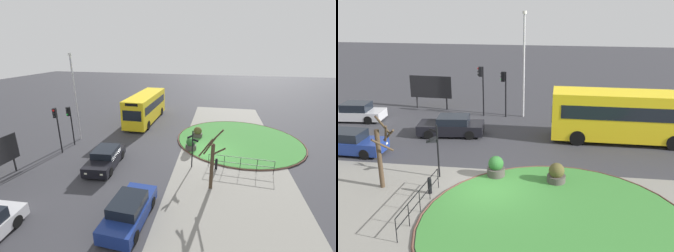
# 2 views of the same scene
# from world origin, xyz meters

# --- Properties ---
(ground) EXTENTS (120.00, 120.00, 0.00)m
(ground) POSITION_xyz_m (0.00, 0.00, 0.00)
(ground) COLOR #333338
(sidewalk_paving) EXTENTS (32.00, 8.35, 0.02)m
(sidewalk_paving) POSITION_xyz_m (0.00, -1.82, 0.01)
(sidewalk_paving) COLOR gray
(sidewalk_paving) RESTS_ON ground
(grass_island) EXTENTS (11.59, 11.59, 0.10)m
(grass_island) POSITION_xyz_m (3.34, -2.77, 0.05)
(grass_island) COLOR #387A33
(grass_island) RESTS_ON ground
(grass_kerb_ring) EXTENTS (11.90, 11.90, 0.11)m
(grass_kerb_ring) POSITION_xyz_m (3.34, -2.77, 0.06)
(grass_kerb_ring) COLOR brown
(grass_kerb_ring) RESTS_ON ground
(signpost_directional) EXTENTS (0.60, 0.78, 2.96)m
(signpost_directional) POSITION_xyz_m (-2.97, 1.07, 1.70)
(signpost_directional) COLOR black
(signpost_directional) RESTS_ON ground
(bollard_foreground) EXTENTS (0.19, 0.19, 0.89)m
(bollard_foreground) POSITION_xyz_m (-2.82, -0.73, 0.46)
(bollard_foreground) COLOR black
(bollard_foreground) RESTS_ON ground
(railing_grass_edge) EXTENTS (0.28, 4.64, 1.09)m
(railing_grass_edge) POSITION_xyz_m (-2.70, -2.45, 0.70)
(railing_grass_edge) COLOR black
(railing_grass_edge) RESTS_ON ground
(bus_yellow) EXTENTS (9.40, 2.63, 3.35)m
(bus_yellow) POSITION_xyz_m (7.56, 7.94, 1.79)
(bus_yellow) COLOR yellow
(bus_yellow) RESTS_ON ground
(car_near_lane) EXTENTS (4.64, 2.29, 1.38)m
(car_near_lane) POSITION_xyz_m (-4.02, 7.57, 0.65)
(car_near_lane) COLOR black
(car_near_lane) RESTS_ON ground
(car_oncoming) EXTENTS (4.26, 1.89, 1.43)m
(car_oncoming) POSITION_xyz_m (-9.32, 3.59, 0.67)
(car_oncoming) COLOR navy
(car_oncoming) RESTS_ON ground
(traffic_light_near) EXTENTS (0.49, 0.30, 3.64)m
(traffic_light_near) POSITION_xyz_m (-1.02, 12.37, 2.67)
(traffic_light_near) COLOR black
(traffic_light_near) RESTS_ON ground
(traffic_light_far) EXTENTS (0.49, 0.30, 4.00)m
(traffic_light_far) POSITION_xyz_m (-2.83, 12.33, 2.92)
(traffic_light_far) COLOR black
(traffic_light_far) RESTS_ON ground
(lamppost_tall) EXTENTS (0.32, 0.32, 8.18)m
(lamppost_tall) POSITION_xyz_m (0.49, 12.57, 4.38)
(lamppost_tall) COLOR #B7B7BC
(lamppost_tall) RESTS_ON ground
(planter_near_signpost) EXTENTS (0.96, 0.96, 1.19)m
(planter_near_signpost) POSITION_xyz_m (0.09, 1.51, 0.54)
(planter_near_signpost) COLOR #47423D
(planter_near_signpost) RESTS_ON ground
(planter_kerbside) EXTENTS (0.96, 0.96, 1.12)m
(planter_kerbside) POSITION_xyz_m (3.29, 1.21, 0.50)
(planter_kerbside) COLOR #47423D
(planter_kerbside) RESTS_ON ground
(street_tree_bare) EXTENTS (1.01, 1.66, 3.98)m
(street_tree_bare) POSITION_xyz_m (-5.32, -0.41, 1.89)
(street_tree_bare) COLOR #423323
(street_tree_bare) RESTS_ON ground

